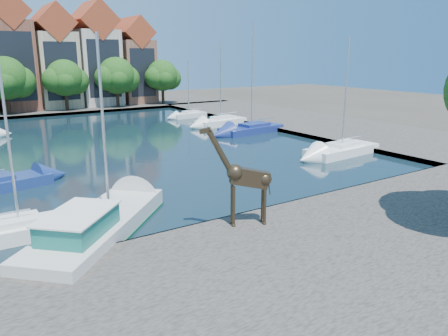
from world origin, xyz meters
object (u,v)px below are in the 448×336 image
(giraffe_statue, at_px, (244,177))
(sailboat_left_a, at_px, (19,227))
(sailboat_right_a, at_px, (342,148))
(motorsailer, at_px, (95,225))

(giraffe_statue, height_order, sailboat_left_a, sailboat_left_a)
(giraffe_statue, distance_m, sailboat_left_a, 11.21)
(giraffe_statue, bearing_deg, sailboat_left_a, 150.42)
(giraffe_statue, xyz_separation_m, sailboat_right_a, (17.45, 9.30, -2.28))
(giraffe_statue, height_order, sailboat_right_a, sailboat_right_a)
(giraffe_statue, bearing_deg, sailboat_right_a, 28.04)
(motorsailer, distance_m, sailboat_right_a, 24.76)
(motorsailer, relative_size, sailboat_right_a, 0.96)
(motorsailer, bearing_deg, giraffe_statue, -25.67)
(sailboat_left_a, bearing_deg, motorsailer, -37.10)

